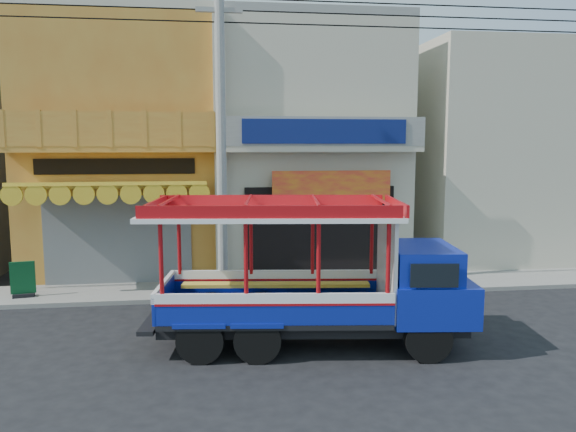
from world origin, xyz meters
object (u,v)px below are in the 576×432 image
(utility_pole, at_px, (226,112))
(green_sign, at_px, (23,282))
(potted_plant_b, at_px, (414,266))
(songthaew_truck, at_px, (334,277))
(potted_plant_c, at_px, (408,261))

(utility_pole, relative_size, green_sign, 29.08)
(potted_plant_b, bearing_deg, green_sign, 28.18)
(utility_pole, height_order, potted_plant_b, utility_pole)
(green_sign, xyz_separation_m, potted_plant_b, (10.96, 0.17, 0.06))
(utility_pole, relative_size, potted_plant_b, 30.00)
(potted_plant_b, bearing_deg, songthaew_truck, 80.38)
(utility_pole, height_order, potted_plant_c, utility_pole)
(green_sign, relative_size, potted_plant_c, 0.89)
(songthaew_truck, distance_m, potted_plant_c, 6.17)
(potted_plant_c, bearing_deg, potted_plant_b, 40.17)
(utility_pole, relative_size, songthaew_truck, 4.11)
(green_sign, bearing_deg, utility_pole, -4.64)
(potted_plant_b, distance_m, potted_plant_c, 0.48)
(songthaew_truck, bearing_deg, potted_plant_c, 55.83)
(songthaew_truck, distance_m, potted_plant_b, 5.80)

